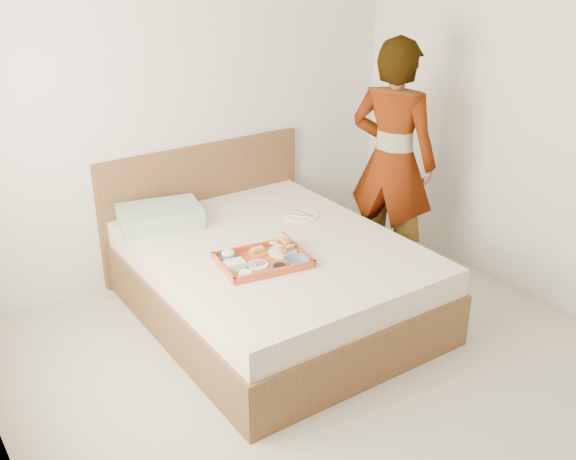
% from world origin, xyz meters
% --- Properties ---
extents(ground, '(3.50, 4.00, 0.01)m').
position_xyz_m(ground, '(0.00, 0.00, 0.00)').
color(ground, beige).
rests_on(ground, ground).
extents(wall_back, '(3.50, 0.01, 2.60)m').
position_xyz_m(wall_back, '(0.00, 2.00, 1.30)').
color(wall_back, silver).
rests_on(wall_back, ground).
extents(bed, '(1.65, 2.00, 0.53)m').
position_xyz_m(bed, '(0.08, 1.00, 0.27)').
color(bed, brown).
rests_on(bed, ground).
extents(headboard, '(1.65, 0.06, 0.95)m').
position_xyz_m(headboard, '(0.08, 1.97, 0.47)').
color(headboard, brown).
rests_on(headboard, ground).
extents(pillow, '(0.62, 0.49, 0.13)m').
position_xyz_m(pillow, '(-0.40, 1.69, 0.60)').
color(pillow, '#A7B4A6').
rests_on(pillow, bed).
extents(tray, '(0.59, 0.46, 0.05)m').
position_xyz_m(tray, '(-0.13, 0.79, 0.55)').
color(tray, '#CD4520').
rests_on(tray, bed).
extents(prawn_plate, '(0.21, 0.21, 0.01)m').
position_xyz_m(prawn_plate, '(0.04, 0.83, 0.55)').
color(prawn_plate, white).
rests_on(prawn_plate, tray).
extents(navy_bowl_big, '(0.17, 0.17, 0.04)m').
position_xyz_m(navy_bowl_big, '(0.02, 0.65, 0.56)').
color(navy_bowl_big, '#191F45').
rests_on(navy_bowl_big, tray).
extents(sauce_dish, '(0.09, 0.09, 0.03)m').
position_xyz_m(sauce_dish, '(-0.10, 0.65, 0.56)').
color(sauce_dish, black).
rests_on(sauce_dish, tray).
extents(meat_plate, '(0.15, 0.15, 0.01)m').
position_xyz_m(meat_plate, '(-0.18, 0.76, 0.55)').
color(meat_plate, white).
rests_on(meat_plate, tray).
extents(bread_plate, '(0.15, 0.15, 0.01)m').
position_xyz_m(bread_plate, '(-0.09, 0.91, 0.55)').
color(bread_plate, orange).
rests_on(bread_plate, tray).
extents(salad_bowl, '(0.13, 0.13, 0.04)m').
position_xyz_m(salad_bowl, '(-0.28, 0.94, 0.56)').
color(salad_bowl, '#191F45').
rests_on(salad_bowl, tray).
extents(plastic_tub, '(0.12, 0.11, 0.05)m').
position_xyz_m(plastic_tub, '(-0.31, 0.81, 0.57)').
color(plastic_tub, silver).
rests_on(plastic_tub, tray).
extents(cheese_round, '(0.09, 0.09, 0.03)m').
position_xyz_m(cheese_round, '(-0.31, 0.69, 0.56)').
color(cheese_round, white).
rests_on(cheese_round, tray).
extents(dinner_plate, '(0.33, 0.33, 0.01)m').
position_xyz_m(dinner_plate, '(0.50, 1.27, 0.54)').
color(dinner_plate, white).
rests_on(dinner_plate, bed).
extents(person, '(0.65, 0.76, 1.77)m').
position_xyz_m(person, '(1.13, 1.04, 0.88)').
color(person, white).
rests_on(person, ground).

